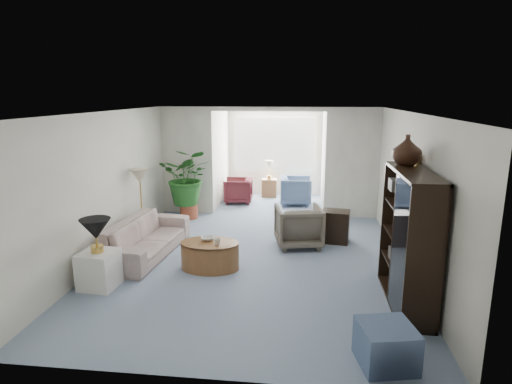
# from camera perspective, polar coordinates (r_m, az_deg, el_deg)

# --- Properties ---
(floor) EXTENTS (6.00, 6.00, 0.00)m
(floor) POSITION_cam_1_polar(r_m,az_deg,el_deg) (7.27, -0.55, -9.54)
(floor) COLOR #8694B1
(floor) RESTS_ON ground
(sunroom_floor) EXTENTS (2.60, 2.60, 0.00)m
(sunroom_floor) POSITION_cam_1_polar(r_m,az_deg,el_deg) (11.15, 2.05, -1.50)
(sunroom_floor) COLOR #8694B1
(sunroom_floor) RESTS_ON ground
(back_pier_left) EXTENTS (1.20, 0.12, 2.50)m
(back_pier_left) POSITION_cam_1_polar(r_m,az_deg,el_deg) (10.16, -9.16, 4.11)
(back_pier_left) COLOR white
(back_pier_left) RESTS_ON ground
(back_pier_right) EXTENTS (1.20, 0.12, 2.50)m
(back_pier_right) POSITION_cam_1_polar(r_m,az_deg,el_deg) (9.84, 12.71, 3.68)
(back_pier_right) COLOR white
(back_pier_right) RESTS_ON ground
(back_header) EXTENTS (2.60, 0.12, 0.10)m
(back_header) POSITION_cam_1_polar(r_m,az_deg,el_deg) (9.71, 1.65, 10.99)
(back_header) COLOR white
(back_header) RESTS_ON back_pier_left
(window_pane) EXTENTS (2.20, 0.02, 1.50)m
(window_pane) POSITION_cam_1_polar(r_m,az_deg,el_deg) (11.96, 2.52, 6.30)
(window_pane) COLOR white
(window_blinds) EXTENTS (2.20, 0.02, 1.50)m
(window_blinds) POSITION_cam_1_polar(r_m,az_deg,el_deg) (11.93, 2.51, 6.28)
(window_blinds) COLOR white
(framed_picture) EXTENTS (0.04, 0.50, 0.40)m
(framed_picture) POSITION_cam_1_polar(r_m,az_deg,el_deg) (6.85, 20.22, 3.06)
(framed_picture) COLOR beige
(sofa) EXTENTS (1.02, 2.24, 0.64)m
(sofa) POSITION_cam_1_polar(r_m,az_deg,el_deg) (7.82, -14.48, -5.85)
(sofa) COLOR beige
(sofa) RESTS_ON ground
(end_table) EXTENTS (0.53, 0.53, 0.55)m
(end_table) POSITION_cam_1_polar(r_m,az_deg,el_deg) (6.76, -20.17, -9.68)
(end_table) COLOR white
(end_table) RESTS_ON ground
(table_lamp) EXTENTS (0.44, 0.44, 0.30)m
(table_lamp) POSITION_cam_1_polar(r_m,az_deg,el_deg) (6.55, -20.60, -4.63)
(table_lamp) COLOR black
(table_lamp) RESTS_ON end_table
(floor_lamp) EXTENTS (0.36, 0.36, 0.28)m
(floor_lamp) POSITION_cam_1_polar(r_m,az_deg,el_deg) (8.46, -15.25, 2.06)
(floor_lamp) COLOR beige
(floor_lamp) RESTS_ON ground
(coffee_table) EXTENTS (1.20, 1.20, 0.45)m
(coffee_table) POSITION_cam_1_polar(r_m,az_deg,el_deg) (7.05, -6.15, -8.40)
(coffee_table) COLOR brown
(coffee_table) RESTS_ON ground
(coffee_bowl) EXTENTS (0.29, 0.29, 0.06)m
(coffee_bowl) POSITION_cam_1_polar(r_m,az_deg,el_deg) (7.06, -6.42, -6.17)
(coffee_bowl) COLOR beige
(coffee_bowl) RESTS_ON coffee_table
(coffee_cup) EXTENTS (0.13, 0.13, 0.10)m
(coffee_cup) POSITION_cam_1_polar(r_m,az_deg,el_deg) (6.83, -5.15, -6.63)
(coffee_cup) COLOR beige
(coffee_cup) RESTS_ON coffee_table
(wingback_chair) EXTENTS (0.96, 0.98, 0.76)m
(wingback_chair) POSITION_cam_1_polar(r_m,az_deg,el_deg) (8.02, 5.68, -4.54)
(wingback_chair) COLOR #635B4E
(wingback_chair) RESTS_ON ground
(side_table_dark) EXTENTS (0.57, 0.48, 0.62)m
(side_table_dark) POSITION_cam_1_polar(r_m,az_deg,el_deg) (8.35, 10.52, -4.52)
(side_table_dark) COLOR black
(side_table_dark) RESTS_ON ground
(entertainment_cabinet) EXTENTS (0.44, 1.64, 1.82)m
(entertainment_cabinet) POSITION_cam_1_polar(r_m,az_deg,el_deg) (6.03, 19.69, -5.92)
(entertainment_cabinet) COLOR black
(entertainment_cabinet) RESTS_ON ground
(cabinet_urn) EXTENTS (0.40, 0.40, 0.42)m
(cabinet_urn) POSITION_cam_1_polar(r_m,az_deg,el_deg) (6.26, 19.47, 5.32)
(cabinet_urn) COLOR black
(cabinet_urn) RESTS_ON entertainment_cabinet
(ottoman) EXTENTS (0.65, 0.65, 0.44)m
(ottoman) POSITION_cam_1_polar(r_m,az_deg,el_deg) (4.93, 16.94, -18.95)
(ottoman) COLOR slate
(ottoman) RESTS_ON ground
(plant_pot) EXTENTS (0.40, 0.40, 0.32)m
(plant_pot) POSITION_cam_1_polar(r_m,az_deg,el_deg) (9.93, -8.92, -2.52)
(plant_pot) COLOR #A84B31
(plant_pot) RESTS_ON ground
(house_plant) EXTENTS (1.15, 1.00, 1.28)m
(house_plant) POSITION_cam_1_polar(r_m,az_deg,el_deg) (9.75, -9.08, 2.02)
(house_plant) COLOR #225C1F
(house_plant) RESTS_ON plant_pot
(sunroom_chair_blue) EXTENTS (0.83, 0.80, 0.72)m
(sunroom_chair_blue) POSITION_cam_1_polar(r_m,az_deg,el_deg) (11.01, 5.33, 0.18)
(sunroom_chair_blue) COLOR slate
(sunroom_chair_blue) RESTS_ON ground
(sunroom_chair_maroon) EXTENTS (0.75, 0.73, 0.65)m
(sunroom_chair_maroon) POSITION_cam_1_polar(r_m,az_deg,el_deg) (11.15, -2.40, 0.20)
(sunroom_chair_maroon) COLOR maroon
(sunroom_chair_maroon) RESTS_ON ground
(sunroom_table) EXTENTS (0.42, 0.34, 0.50)m
(sunroom_table) POSITION_cam_1_polar(r_m,az_deg,el_deg) (11.81, 1.77, 0.56)
(sunroom_table) COLOR brown
(sunroom_table) RESTS_ON ground
(shelf_clutter) EXTENTS (0.30, 1.16, 1.06)m
(shelf_clutter) POSITION_cam_1_polar(r_m,az_deg,el_deg) (5.98, 19.31, -5.38)
(shelf_clutter) COLOR #312E2C
(shelf_clutter) RESTS_ON entertainment_cabinet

